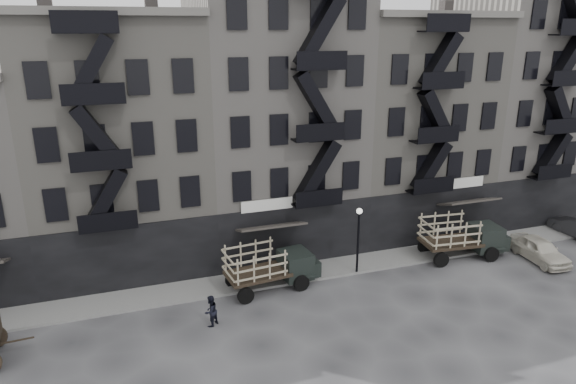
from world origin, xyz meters
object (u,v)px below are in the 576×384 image
object	(u,v)px
stake_truck_east	(462,234)
pedestrian_mid	(211,311)
stake_truck_west	(270,264)
car_east	(540,250)

from	to	relation	value
stake_truck_east	pedestrian_mid	size ratio (longest dim) A/B	3.56
stake_truck_west	pedestrian_mid	world-z (taller)	stake_truck_west
stake_truck_west	pedestrian_mid	bearing A→B (deg)	-151.53
stake_truck_west	car_east	distance (m)	17.71
stake_truck_west	car_east	size ratio (longest dim) A/B	1.28
stake_truck_west	car_east	world-z (taller)	stake_truck_west
stake_truck_east	car_east	size ratio (longest dim) A/B	1.33
car_east	stake_truck_west	bearing A→B (deg)	177.38
car_east	pedestrian_mid	world-z (taller)	pedestrian_mid
car_east	stake_truck_east	bearing A→B (deg)	159.25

